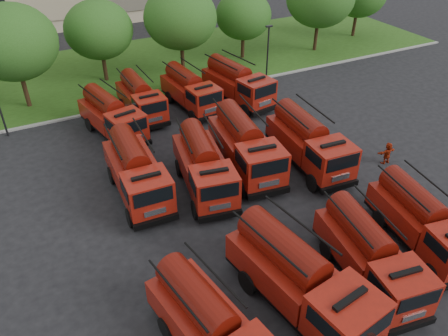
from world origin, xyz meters
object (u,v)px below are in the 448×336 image
object	(u,v)px
fire_truck_1	(300,279)
fire_truck_11	(237,83)
fire_truck_5	(204,166)
firefighter_4	(141,222)
firefighter_3	(430,265)
firefighter_5	(385,163)
fire_truck_0	(212,328)
fire_truck_2	(369,254)
fire_truck_4	(136,171)
fire_truck_9	(141,98)
fire_truck_3	(422,221)
fire_truck_7	(308,142)
fire_truck_6	(245,145)
fire_truck_10	(190,90)
fire_truck_8	(112,116)

from	to	relation	value
fire_truck_1	fire_truck_11	bearing A→B (deg)	60.23
fire_truck_5	firefighter_4	world-z (taller)	fire_truck_5
firefighter_3	firefighter_5	world-z (taller)	firefighter_3
fire_truck_0	fire_truck_2	xyz separation A→B (m)	(8.09, 0.27, -0.02)
fire_truck_4	firefighter_4	bearing A→B (deg)	-104.07
fire_truck_9	fire_truck_1	bearing A→B (deg)	-90.22
fire_truck_5	fire_truck_11	xyz separation A→B (m)	(7.49, 9.72, 0.03)
fire_truck_4	fire_truck_9	world-z (taller)	fire_truck_4
fire_truck_3	fire_truck_7	distance (m)	8.64
fire_truck_6	fire_truck_11	world-z (taller)	fire_truck_6
fire_truck_2	firefighter_3	xyz separation A→B (m)	(3.42, -0.89, -1.52)
fire_truck_5	fire_truck_10	distance (m)	11.07
fire_truck_1	fire_truck_5	bearing A→B (deg)	81.17
fire_truck_8	firefighter_3	xyz separation A→B (m)	(10.36, -19.58, -1.54)
fire_truck_9	firefighter_5	distance (m)	18.50
fire_truck_2	fire_truck_10	world-z (taller)	same
firefighter_4	firefighter_5	world-z (taller)	firefighter_4
fire_truck_4	fire_truck_1	bearing A→B (deg)	-69.44
fire_truck_3	fire_truck_8	size ratio (longest dim) A/B	0.97
fire_truck_5	fire_truck_10	xyz separation A→B (m)	(3.62, 10.46, -0.10)
fire_truck_7	fire_truck_9	bearing A→B (deg)	126.71
fire_truck_6	fire_truck_8	bearing A→B (deg)	135.74
fire_truck_10	firefighter_5	bearing A→B (deg)	-63.83
fire_truck_0	fire_truck_8	world-z (taller)	fire_truck_8
fire_truck_0	firefighter_4	bearing A→B (deg)	81.12
fire_truck_7	firefighter_3	distance (m)	10.25
fire_truck_0	fire_truck_10	distance (m)	22.08
fire_truck_4	firefighter_3	size ratio (longest dim) A/B	3.84
fire_truck_11	fire_truck_8	bearing A→B (deg)	175.28
fire_truck_3	firefighter_4	world-z (taller)	fire_truck_3
fire_truck_8	fire_truck_10	distance (m)	6.97
fire_truck_4	fire_truck_10	size ratio (longest dim) A/B	1.06
fire_truck_11	firefighter_5	world-z (taller)	fire_truck_11
fire_truck_10	fire_truck_11	size ratio (longest dim) A/B	0.91
fire_truck_5	fire_truck_9	distance (m)	10.95
fire_truck_6	firefighter_4	bearing A→B (deg)	-157.59
fire_truck_7	fire_truck_8	xyz separation A→B (m)	(-10.22, 9.47, -0.13)
fire_truck_0	firefighter_4	distance (m)	8.97
fire_truck_4	fire_truck_5	distance (m)	3.91
fire_truck_4	fire_truck_7	world-z (taller)	fire_truck_7
fire_truck_5	fire_truck_9	xyz separation A→B (m)	(-0.34, 10.94, -0.14)
fire_truck_0	fire_truck_6	size ratio (longest dim) A/B	0.89
fire_truck_2	firefighter_5	distance (m)	10.76
fire_truck_5	firefighter_4	size ratio (longest dim) A/B	4.15
firefighter_3	fire_truck_8	bearing A→B (deg)	-106.99
firefighter_5	fire_truck_3	bearing A→B (deg)	59.24
fire_truck_11	fire_truck_6	bearing A→B (deg)	-125.02
fire_truck_9	fire_truck_0	bearing A→B (deg)	-101.76
fire_truck_4	firefighter_5	bearing A→B (deg)	-12.84
fire_truck_4	fire_truck_7	bearing A→B (deg)	-7.80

